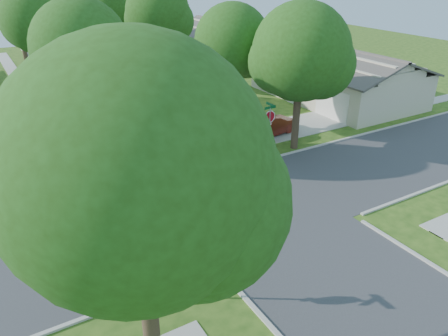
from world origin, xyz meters
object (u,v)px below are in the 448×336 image
car_driveway (270,125)px  tree_ne_corner (302,56)px  stop_sign_sw (205,250)px  tree_e_near (233,45)px  tree_w_mid (40,20)px  stop_sign_ne (270,119)px  tree_sw_corner (140,183)px  tree_w_far (18,16)px  house_ne_far (225,46)px  car_curb_east (112,66)px  tree_w_near (82,52)px  house_ne_near (335,80)px  car_curb_west (39,60)px  tree_e_mid (158,15)px  tree_e_far (111,6)px

car_driveway → tree_ne_corner: bearing=173.1°
stop_sign_sw → tree_e_near: size_ratio=0.36×
stop_sign_sw → tree_w_mid: 26.09m
stop_sign_ne → tree_w_mid: size_ratio=0.31×
tree_w_mid → tree_sw_corner: size_ratio=1.00×
tree_e_near → tree_w_far: size_ratio=1.03×
house_ne_far → car_curb_east: bearing=-178.2°
tree_w_near → house_ne_near: size_ratio=0.66×
tree_ne_corner → car_curb_west: (-9.56, 31.75, -4.87)m
stop_sign_sw → tree_ne_corner: 14.64m
tree_e_mid → car_curb_west: (-7.96, 14.95, -5.53)m
stop_sign_sw → car_driveway: 15.89m
tree_e_mid → tree_w_near: (-9.40, -12.00, -0.14)m
house_ne_near → car_curb_west: bearing=127.6°
stop_sign_ne → tree_w_near: size_ratio=0.33×
tree_w_near → house_ne_near: (20.64, 1.99, -4.60)m
tree_e_mid → tree_e_near: bearing=-90.0°
tree_sw_corner → tree_w_mid: bearing=84.3°
tree_w_near → house_ne_near: 21.24m
tree_e_near → tree_e_mid: 12.02m
stop_sign_ne → tree_ne_corner: bearing=-16.6°
tree_e_near → car_curb_west: (-7.95, 26.96, -4.92)m
car_curb_east → tree_e_near: bearing=-76.3°
house_ne_near → house_ne_far: size_ratio=1.00×
stop_sign_ne → house_ne_far: house_ne_far is taller
house_ne_far → car_curb_east: house_ne_far is taller
house_ne_far → car_driveway: 24.31m
stop_sign_ne → car_curb_west: bearing=104.2°
tree_w_far → stop_sign_ne: bearing=-72.3°
tree_w_near → car_curb_east: tree_w_near is taller
stop_sign_ne → tree_e_near: size_ratio=0.36×
tree_w_mid → house_ne_near: size_ratio=0.70×
car_curb_east → tree_ne_corner: bearing=-73.9°
tree_w_mid → house_ne_far: bearing=21.2°
tree_w_mid → house_ne_near: 23.46m
car_driveway → stop_sign_ne: bearing=133.3°
tree_e_far → tree_ne_corner: size_ratio=1.01×
house_ne_near → tree_w_near: bearing=-174.5°
tree_e_near → tree_w_far: bearing=110.6°
car_driveway → car_curb_east: car_curb_east is taller
house_ne_near → house_ne_far: same height
tree_w_far → house_ne_far: (20.64, -5.01, -3.99)m
stop_sign_sw → tree_ne_corner: bearing=38.8°
tree_e_far → tree_ne_corner: tree_e_far is taller
tree_e_far → car_curb_west: 9.73m
tree_sw_corner → tree_ne_corner: (13.80, 11.20, -0.67)m
tree_e_near → house_ne_far: bearing=60.7°
tree_ne_corner → house_ne_far: size_ratio=0.64×
house_ne_near → stop_sign_sw: bearing=-142.8°
car_driveway → tree_e_mid: bearing=-3.6°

